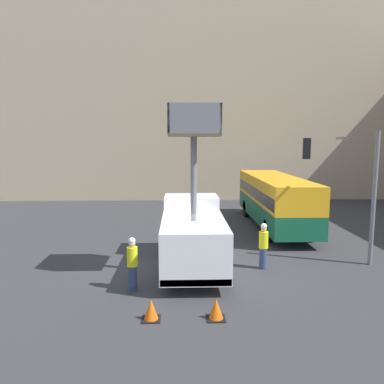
{
  "coord_description": "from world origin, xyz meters",
  "views": [
    {
      "loc": [
        0.55,
        -15.13,
        5.31
      ],
      "look_at": [
        1.08,
        0.97,
        3.1
      ],
      "focal_mm": 35.0,
      "sensor_mm": 36.0,
      "label": 1
    }
  ],
  "objects_px": {
    "city_bus": "(274,197)",
    "road_worker_near_truck": "(132,263)",
    "traffic_light_pole": "(349,175)",
    "traffic_cone_near_truck": "(216,309)",
    "utility_truck": "(193,232)",
    "road_worker_directing": "(263,246)",
    "traffic_cone_mid_road": "(151,310)"
  },
  "relations": [
    {
      "from": "utility_truck",
      "to": "traffic_cone_mid_road",
      "type": "relative_size",
      "value": 10.46
    },
    {
      "from": "city_bus",
      "to": "road_worker_near_truck",
      "type": "relative_size",
      "value": 5.45
    },
    {
      "from": "utility_truck",
      "to": "road_worker_directing",
      "type": "height_order",
      "value": "utility_truck"
    },
    {
      "from": "traffic_light_pole",
      "to": "road_worker_directing",
      "type": "height_order",
      "value": "traffic_light_pole"
    },
    {
      "from": "city_bus",
      "to": "road_worker_near_truck",
      "type": "distance_m",
      "value": 12.22
    },
    {
      "from": "utility_truck",
      "to": "city_bus",
      "type": "xyz_separation_m",
      "value": [
        5.28,
        7.26,
        0.31
      ]
    },
    {
      "from": "traffic_cone_near_truck",
      "to": "utility_truck",
      "type": "bearing_deg",
      "value": 96.66
    },
    {
      "from": "traffic_light_pole",
      "to": "utility_truck",
      "type": "bearing_deg",
      "value": -176.72
    },
    {
      "from": "utility_truck",
      "to": "traffic_cone_near_truck",
      "type": "bearing_deg",
      "value": -83.34
    },
    {
      "from": "traffic_cone_near_truck",
      "to": "traffic_cone_mid_road",
      "type": "distance_m",
      "value": 1.94
    },
    {
      "from": "utility_truck",
      "to": "traffic_light_pole",
      "type": "bearing_deg",
      "value": 3.28
    },
    {
      "from": "utility_truck",
      "to": "traffic_cone_near_truck",
      "type": "relative_size",
      "value": 10.33
    },
    {
      "from": "traffic_light_pole",
      "to": "road_worker_directing",
      "type": "bearing_deg",
      "value": -170.31
    },
    {
      "from": "traffic_cone_near_truck",
      "to": "traffic_cone_mid_road",
      "type": "height_order",
      "value": "traffic_cone_near_truck"
    },
    {
      "from": "city_bus",
      "to": "road_worker_directing",
      "type": "xyz_separation_m",
      "value": [
        -2.34,
        -7.52,
        -0.88
      ]
    },
    {
      "from": "utility_truck",
      "to": "traffic_light_pole",
      "type": "xyz_separation_m",
      "value": [
        6.67,
        0.38,
        2.31
      ]
    },
    {
      "from": "traffic_cone_near_truck",
      "to": "traffic_cone_mid_road",
      "type": "bearing_deg",
      "value": 179.48
    },
    {
      "from": "road_worker_near_truck",
      "to": "traffic_cone_near_truck",
      "type": "distance_m",
      "value": 3.68
    },
    {
      "from": "city_bus",
      "to": "traffic_cone_mid_road",
      "type": "distance_m",
      "value": 13.73
    },
    {
      "from": "city_bus",
      "to": "road_worker_directing",
      "type": "bearing_deg",
      "value": 163.23
    },
    {
      "from": "utility_truck",
      "to": "traffic_cone_mid_road",
      "type": "bearing_deg",
      "value": -106.83
    },
    {
      "from": "road_worker_directing",
      "to": "traffic_cone_mid_road",
      "type": "xyz_separation_m",
      "value": [
        -4.34,
        -4.38,
        -0.69
      ]
    },
    {
      "from": "utility_truck",
      "to": "road_worker_near_truck",
      "type": "height_order",
      "value": "utility_truck"
    },
    {
      "from": "traffic_light_pole",
      "to": "road_worker_near_truck",
      "type": "height_order",
      "value": "traffic_light_pole"
    },
    {
      "from": "traffic_light_pole",
      "to": "road_worker_near_truck",
      "type": "bearing_deg",
      "value": -163.03
    },
    {
      "from": "city_bus",
      "to": "traffic_cone_mid_road",
      "type": "bearing_deg",
      "value": 151.22
    },
    {
      "from": "traffic_cone_mid_road",
      "to": "traffic_light_pole",
      "type": "bearing_deg",
      "value": 31.87
    },
    {
      "from": "road_worker_near_truck",
      "to": "traffic_light_pole",
      "type": "bearing_deg",
      "value": 141.67
    },
    {
      "from": "city_bus",
      "to": "road_worker_near_truck",
      "type": "height_order",
      "value": "city_bus"
    },
    {
      "from": "road_worker_near_truck",
      "to": "traffic_cone_mid_road",
      "type": "relative_size",
      "value": 3.05
    },
    {
      "from": "traffic_light_pole",
      "to": "traffic_cone_near_truck",
      "type": "height_order",
      "value": "traffic_light_pole"
    },
    {
      "from": "city_bus",
      "to": "road_worker_near_truck",
      "type": "bearing_deg",
      "value": 142.49
    }
  ]
}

